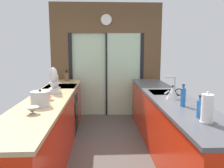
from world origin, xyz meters
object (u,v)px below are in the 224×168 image
object	(u,v)px
oven_range	(62,109)
soap_bottle_far	(183,97)
mixing_bowl_far	(47,98)
soap_bottle_near	(200,108)
mixing_bowl_near	(32,110)
stand_mixer	(54,83)
stock_pot	(40,99)
kettle	(173,93)
knife_block	(67,77)
paper_towel_roll	(207,109)

from	to	relation	value
oven_range	soap_bottle_far	bearing A→B (deg)	-42.39
mixing_bowl_far	soap_bottle_near	world-z (taller)	soap_bottle_near
mixing_bowl_near	stand_mixer	distance (m)	1.19
mixing_bowl_near	stock_pot	size ratio (longest dim) A/B	0.62
stock_pot	kettle	bearing A→B (deg)	10.57
kettle	soap_bottle_near	world-z (taller)	soap_bottle_near
soap_bottle_near	soap_bottle_far	size ratio (longest dim) A/B	0.85
mixing_bowl_near	soap_bottle_far	bearing A→B (deg)	8.17
mixing_bowl_near	stock_pot	bearing A→B (deg)	90.00
mixing_bowl_near	mixing_bowl_far	size ratio (longest dim) A/B	0.82
knife_block	soap_bottle_far	bearing A→B (deg)	-52.53
oven_range	stock_pot	size ratio (longest dim) A/B	3.80
oven_range	mixing_bowl_far	xyz separation A→B (m)	(0.02, -1.22, 0.50)
mixing_bowl_far	kettle	bearing A→B (deg)	0.08
mixing_bowl_near	soap_bottle_far	xyz separation A→B (m)	(1.78, 0.26, 0.08)
paper_towel_roll	kettle	bearing A→B (deg)	89.90
kettle	soap_bottle_far	size ratio (longest dim) A/B	0.96
oven_range	knife_block	xyz separation A→B (m)	(0.02, 0.68, 0.56)
mixing_bowl_far	paper_towel_roll	world-z (taller)	paper_towel_roll
mixing_bowl_near	stock_pot	distance (m)	0.35
soap_bottle_far	knife_block	bearing A→B (deg)	127.47
oven_range	soap_bottle_near	world-z (taller)	soap_bottle_near
mixing_bowl_near	soap_bottle_far	size ratio (longest dim) A/B	0.54
mixing_bowl_far	stand_mixer	xyz separation A→B (m)	(0.00, 0.51, 0.13)
kettle	stock_pot	bearing A→B (deg)	-169.43
mixing_bowl_near	kettle	bearing A→B (deg)	20.80
oven_range	soap_bottle_far	world-z (taller)	soap_bottle_far
mixing_bowl_far	stock_pot	distance (m)	0.34
stand_mixer	stock_pot	world-z (taller)	stand_mixer
stand_mixer	soap_bottle_near	size ratio (longest dim) A/B	1.78
stand_mixer	soap_bottle_near	xyz separation A→B (m)	(1.78, -1.41, -0.06)
knife_block	kettle	distance (m)	2.61
knife_block	stock_pot	bearing A→B (deg)	-90.00
knife_block	kettle	xyz separation A→B (m)	(1.78, -1.90, -0.01)
stand_mixer	kettle	distance (m)	1.85
stock_pot	paper_towel_roll	distance (m)	1.93
mixing_bowl_far	soap_bottle_near	bearing A→B (deg)	-26.93
mixing_bowl_near	kettle	world-z (taller)	kettle
knife_block	mixing_bowl_far	bearing A→B (deg)	-90.00
oven_range	stock_pot	world-z (taller)	stock_pot
oven_range	stock_pot	bearing A→B (deg)	-89.32
knife_block	soap_bottle_near	distance (m)	3.32
paper_towel_roll	mixing_bowl_near	bearing A→B (deg)	167.59
mixing_bowl_near	mixing_bowl_far	xyz separation A→B (m)	(0.00, 0.67, -0.01)
oven_range	paper_towel_roll	distance (m)	2.97
kettle	soap_bottle_far	bearing A→B (deg)	-90.25
stand_mixer	kettle	size ratio (longest dim) A/B	1.59
stand_mixer	kettle	world-z (taller)	stand_mixer
soap_bottle_near	mixing_bowl_far	bearing A→B (deg)	153.07
mixing_bowl_far	kettle	distance (m)	1.78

